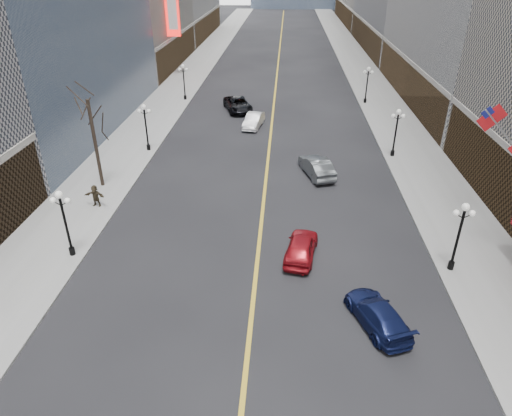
# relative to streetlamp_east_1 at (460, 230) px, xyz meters

# --- Properties ---
(sidewalk_east) EXTENTS (6.00, 230.00, 0.15)m
(sidewalk_east) POSITION_rel_streetlamp_east_1_xyz_m (2.20, 40.00, -2.83)
(sidewalk_east) COLOR gray
(sidewalk_east) RESTS_ON ground
(sidewalk_west) EXTENTS (6.00, 230.00, 0.15)m
(sidewalk_west) POSITION_rel_streetlamp_east_1_xyz_m (-25.80, 40.00, -2.83)
(sidewalk_west) COLOR gray
(sidewalk_west) RESTS_ON ground
(lane_line) EXTENTS (0.25, 200.00, 0.02)m
(lane_line) POSITION_rel_streetlamp_east_1_xyz_m (-11.80, 50.00, -2.89)
(lane_line) COLOR gold
(lane_line) RESTS_ON ground
(streetlamp_east_1) EXTENTS (1.26, 0.44, 4.52)m
(streetlamp_east_1) POSITION_rel_streetlamp_east_1_xyz_m (0.00, 0.00, 0.00)
(streetlamp_east_1) COLOR black
(streetlamp_east_1) RESTS_ON sidewalk_east
(streetlamp_east_2) EXTENTS (1.26, 0.44, 4.52)m
(streetlamp_east_2) POSITION_rel_streetlamp_east_1_xyz_m (0.00, 18.00, 0.00)
(streetlamp_east_2) COLOR black
(streetlamp_east_2) RESTS_ON sidewalk_east
(streetlamp_east_3) EXTENTS (1.26, 0.44, 4.52)m
(streetlamp_east_3) POSITION_rel_streetlamp_east_1_xyz_m (0.00, 36.00, 0.00)
(streetlamp_east_3) COLOR black
(streetlamp_east_3) RESTS_ON sidewalk_east
(streetlamp_west_1) EXTENTS (1.26, 0.44, 4.52)m
(streetlamp_west_1) POSITION_rel_streetlamp_east_1_xyz_m (-23.60, 0.00, 0.00)
(streetlamp_west_1) COLOR black
(streetlamp_west_1) RESTS_ON sidewalk_west
(streetlamp_west_2) EXTENTS (1.26, 0.44, 4.52)m
(streetlamp_west_2) POSITION_rel_streetlamp_east_1_xyz_m (-23.60, 18.00, 0.00)
(streetlamp_west_2) COLOR black
(streetlamp_west_2) RESTS_ON sidewalk_west
(streetlamp_west_3) EXTENTS (1.26, 0.44, 4.52)m
(streetlamp_west_3) POSITION_rel_streetlamp_east_1_xyz_m (-23.60, 36.00, 0.00)
(streetlamp_west_3) COLOR black
(streetlamp_west_3) RESTS_ON sidewalk_west
(flag_5) EXTENTS (2.87, 0.12, 2.87)m
(flag_5) POSITION_rel_streetlamp_east_1_xyz_m (3.51, 7.00, 4.39)
(flag_5) COLOR #B2B2B7
(flag_5) RESTS_ON ground
(tree_west_far) EXTENTS (3.60, 3.60, 7.92)m
(tree_west_far) POSITION_rel_streetlamp_east_1_xyz_m (-25.30, 10.00, 3.34)
(tree_west_far) COLOR #2D231C
(tree_west_far) RESTS_ON sidewalk_west
(car_nb_mid) EXTENTS (2.34, 4.81, 1.52)m
(car_nb_mid) POSITION_rel_streetlamp_east_1_xyz_m (-13.80, 25.85, -2.14)
(car_nb_mid) COLOR silver
(car_nb_mid) RESTS_ON ground
(car_nb_far) EXTENTS (4.45, 6.46, 1.64)m
(car_nb_far) POSITION_rel_streetlamp_east_1_xyz_m (-16.15, 31.77, -2.08)
(car_nb_far) COLOR black
(car_nb_far) RESTS_ON ground
(car_sb_near) EXTENTS (3.45, 5.06, 1.36)m
(car_sb_near) POSITION_rel_streetlamp_east_1_xyz_m (-5.27, -4.97, -2.22)
(car_sb_near) COLOR #121A45
(car_sb_near) RESTS_ON ground
(car_sb_mid) EXTENTS (2.55, 4.71, 1.52)m
(car_sb_mid) POSITION_rel_streetlamp_east_1_xyz_m (-9.06, 0.88, -2.14)
(car_sb_mid) COLOR maroon
(car_sb_mid) RESTS_ON ground
(car_sb_far) EXTENTS (3.20, 5.33, 1.66)m
(car_sb_far) POSITION_rel_streetlamp_east_1_xyz_m (-7.46, 13.37, -2.07)
(car_sb_far) COLOR #4D5255
(car_sb_far) RESTS_ON ground
(ped_west_far) EXTENTS (1.64, 0.70, 1.71)m
(ped_west_far) POSITION_rel_streetlamp_east_1_xyz_m (-24.44, 6.45, -1.90)
(ped_west_far) COLOR #322A1B
(ped_west_far) RESTS_ON sidewalk_west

